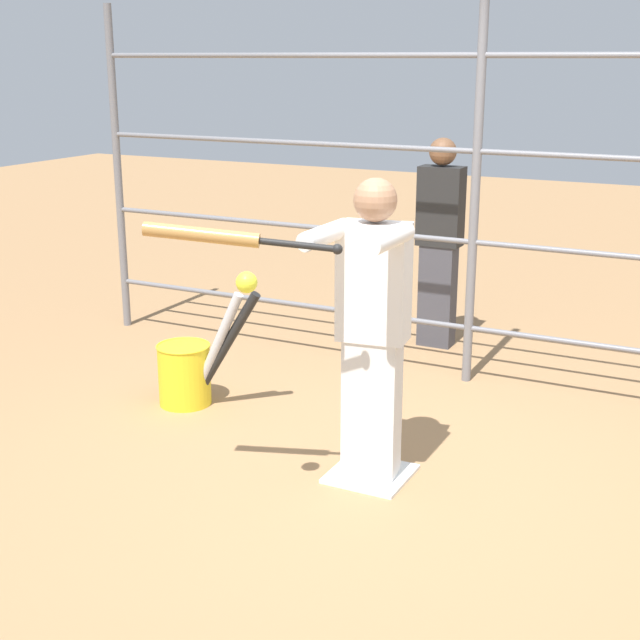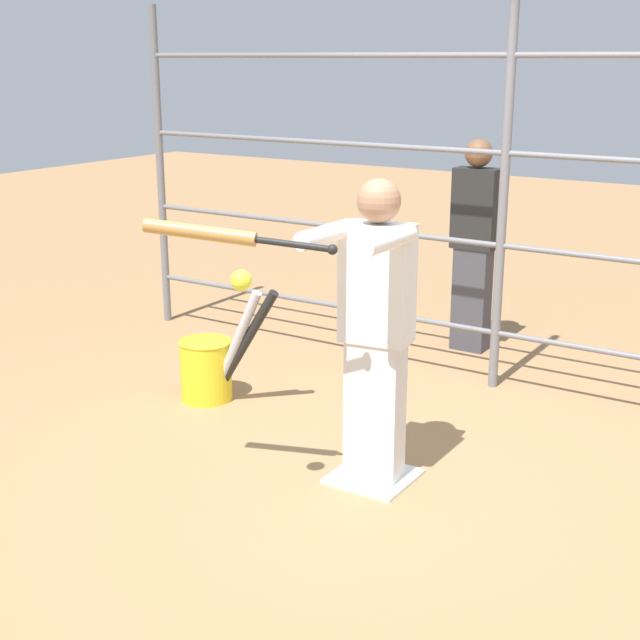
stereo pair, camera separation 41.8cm
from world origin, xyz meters
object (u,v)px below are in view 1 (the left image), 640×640
object	(u,v)px
baseball_bat_swinging	(218,236)
softball_in_flight	(247,282)
bystander_behind_fence	(439,240)
bat_bucket	(189,371)
batter	(372,323)

from	to	relation	value
baseball_bat_swinging	softball_in_flight	size ratio (longest dim) A/B	8.77
softball_in_flight	bystander_behind_fence	size ratio (longest dim) A/B	0.06
bystander_behind_fence	baseball_bat_swinging	bearing A→B (deg)	89.10
baseball_bat_swinging	softball_in_flight	world-z (taller)	baseball_bat_swinging
softball_in_flight	bat_bucket	size ratio (longest dim) A/B	0.12
baseball_bat_swinging	batter	bearing A→B (deg)	-129.49
batter	bystander_behind_fence	xyz separation A→B (m)	(0.45, -2.26, -0.03)
softball_in_flight	bystander_behind_fence	distance (m)	2.91
bat_bucket	bystander_behind_fence	world-z (taller)	bystander_behind_fence
baseball_bat_swinging	bystander_behind_fence	distance (m)	2.90
batter	bat_bucket	size ratio (longest dim) A/B	2.01
batter	bystander_behind_fence	distance (m)	2.30
baseball_bat_swinging	softball_in_flight	bearing A→B (deg)	167.76
softball_in_flight	bat_bucket	xyz separation A→B (m)	(1.09, -1.05, -0.92)
batter	baseball_bat_swinging	xyz separation A→B (m)	(0.49, 0.60, 0.49)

